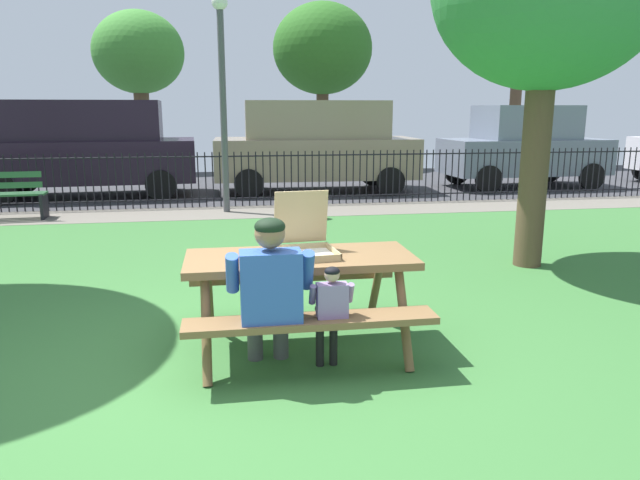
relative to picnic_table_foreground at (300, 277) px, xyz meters
The scene contains 15 objects.
ground 1.68m from the picnic_table_foreground, 115.18° to the left, with size 28.00×11.63×0.02m, color #3A7136.
cobblestone_walkway 6.59m from the picnic_table_foreground, 95.82° to the left, with size 28.00×1.40×0.01m, color slate.
street_asphalt 10.63m from the picnic_table_foreground, 93.60° to the left, with size 28.00×6.72×0.01m, color #38383D.
picnic_table_foreground is the anchor object (origin of this frame).
pizza_box_open 0.30m from the picnic_table_foreground, 49.14° to the left, with size 0.48×0.53×0.49m.
adult_at_table 0.58m from the picnic_table_foreground, 119.00° to the right, with size 0.61×0.59×1.19m.
child_at_table 0.56m from the picnic_table_foreground, 74.23° to the right, with size 0.32×0.31×0.83m.
iron_fence_streetside 7.26m from the picnic_table_foreground, 95.26° to the left, with size 20.13×0.03×1.08m.
lamp_post_walkway 6.87m from the picnic_table_foreground, 94.82° to the left, with size 0.28×0.28×3.87m.
parked_car_center 9.77m from the picnic_table_foreground, 111.20° to the left, with size 4.69×2.15×2.08m.
parked_car_right 9.24m from the picnic_table_foreground, 80.49° to the left, with size 4.65×2.05×2.08m.
parked_car_far_right 11.30m from the picnic_table_foreground, 53.66° to the left, with size 3.96×1.96×1.98m.
far_tree_midleft 15.54m from the picnic_table_foreground, 101.55° to the left, with size 2.75×2.75×4.82m.
far_tree_center 15.50m from the picnic_table_foreground, 79.96° to the left, with size 3.17×3.17×5.20m.
far_tree_midright 18.06m from the picnic_table_foreground, 57.92° to the left, with size 2.96×2.96×5.86m.
Camera 1 is at (0.10, -4.08, 1.91)m, focal length 33.05 mm.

